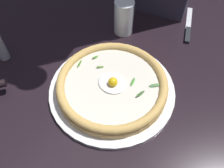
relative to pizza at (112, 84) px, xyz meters
The scene contains 6 objects.
ground_plane 0.06m from the pizza, 143.58° to the right, with size 2.40×2.40×0.03m, color black.
pizza_plate 0.02m from the pizza, 141.91° to the right, with size 0.36×0.36×0.01m, color white.
pizza is the anchor object (origin of this frame).
table_knife 0.38m from the pizza, 86.53° to the left, with size 0.11×0.19×0.01m.
drinking_glass 0.26m from the pizza, 123.53° to the left, with size 0.07×0.07×0.12m.
pepper_shaker 0.37m from the pizza, 158.65° to the right, with size 0.03×0.03×0.09m, color silver.
Camera 1 is at (0.30, -0.26, 0.55)m, focal length 37.66 mm.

